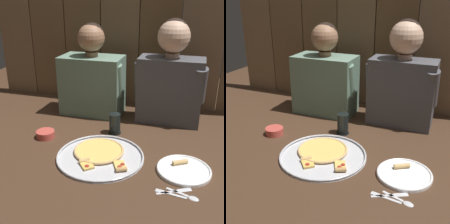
% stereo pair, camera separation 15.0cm
% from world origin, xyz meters
% --- Properties ---
extents(ground_plane, '(3.20, 3.20, 0.00)m').
position_xyz_m(ground_plane, '(0.00, 0.00, 0.00)').
color(ground_plane, '#422B1C').
extents(pizza_tray, '(0.44, 0.44, 0.03)m').
position_xyz_m(pizza_tray, '(-0.02, -0.06, 0.01)').
color(pizza_tray, silver).
rests_on(pizza_tray, ground).
extents(dinner_plate, '(0.25, 0.25, 0.03)m').
position_xyz_m(dinner_plate, '(0.39, -0.07, 0.01)').
color(dinner_plate, white).
rests_on(dinner_plate, ground).
extents(drinking_glass, '(0.08, 0.08, 0.12)m').
position_xyz_m(drinking_glass, '(-0.02, 0.21, 0.06)').
color(drinking_glass, black).
rests_on(drinking_glass, ground).
extents(dipping_bowl, '(0.10, 0.10, 0.04)m').
position_xyz_m(dipping_bowl, '(-0.38, 0.05, 0.02)').
color(dipping_bowl, '#CC4C42').
rests_on(dipping_bowl, ground).
extents(table_fork, '(0.13, 0.03, 0.01)m').
position_xyz_m(table_fork, '(0.35, -0.25, 0.00)').
color(table_fork, silver).
rests_on(table_fork, ground).
extents(table_knife, '(0.14, 0.09, 0.01)m').
position_xyz_m(table_knife, '(0.37, -0.23, 0.00)').
color(table_knife, silver).
rests_on(table_knife, ground).
extents(table_spoon, '(0.14, 0.06, 0.01)m').
position_xyz_m(table_spoon, '(0.42, -0.25, 0.00)').
color(table_spoon, silver).
rests_on(table_spoon, ground).
extents(diner_left, '(0.43, 0.23, 0.59)m').
position_xyz_m(diner_left, '(-0.25, 0.47, 0.26)').
color(diner_left, slate).
rests_on(diner_left, ground).
extents(diner_right, '(0.42, 0.21, 0.63)m').
position_xyz_m(diner_right, '(0.25, 0.47, 0.30)').
color(diner_right, '#4C4C51').
rests_on(diner_right, ground).
extents(wooden_backdrop_wall, '(2.19, 0.03, 1.41)m').
position_xyz_m(wooden_backdrop_wall, '(-0.00, 0.74, 0.71)').
color(wooden_backdrop_wall, brown).
rests_on(wooden_backdrop_wall, ground).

